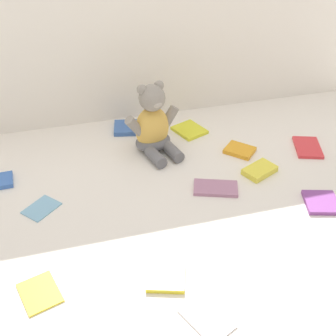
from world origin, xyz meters
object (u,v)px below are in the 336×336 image
book_case_0 (40,292)px  book_case_7 (260,170)px  book_case_8 (216,188)px  book_case_9 (166,277)px  book_case_10 (240,150)px  book_case_11 (128,128)px  book_case_3 (189,130)px  book_case_1 (41,208)px  book_case_2 (321,202)px  teddy_bear (153,126)px  book_case_4 (207,318)px  book_case_6 (308,147)px

book_case_0 → book_case_7: 0.76m
book_case_8 → book_case_9: size_ratio=1.46×
book_case_8 → book_case_9: book_case_9 is taller
book_case_10 → book_case_11: size_ratio=0.94×
book_case_9 → book_case_11: size_ratio=0.91×
book_case_3 → book_case_7: bearing=-86.8°
book_case_7 → book_case_9: (-0.40, -0.34, -0.00)m
book_case_7 → book_case_8: (-0.17, -0.04, -0.00)m
book_case_1 → book_case_2: 0.82m
teddy_bear → book_case_0: 0.67m
book_case_8 → book_case_4: bearing=-2.8°
book_case_6 → book_case_8: bearing=37.3°
book_case_11 → book_case_3: bearing=82.9°
book_case_10 → book_case_6: bearing=-54.6°
book_case_11 → book_case_0: bearing=-15.3°
book_case_10 → book_case_1: bearing=146.2°
book_case_11 → book_case_2: bearing=50.7°
book_case_1 → book_case_8: 0.52m
teddy_bear → book_case_7: (0.30, -0.23, -0.08)m
book_case_1 → book_case_0: bearing=135.9°
book_case_4 → book_case_9: 0.15m
teddy_bear → book_case_2: bearing=-60.4°
book_case_0 → book_case_8: 0.59m
book_case_3 → book_case_6: 0.42m
teddy_bear → book_case_3: bearing=12.3°
teddy_bear → book_case_1: 0.46m
book_case_1 → book_case_11: book_case_11 is taller
book_case_0 → book_case_10: 0.81m
book_case_10 → book_case_11: book_case_11 is taller
book_case_2 → book_case_6: book_case_2 is taller
book_case_8 → book_case_11: size_ratio=1.33×
book_case_1 → book_case_9: bearing=178.1°
book_case_1 → book_case_7: book_case_7 is taller
book_case_0 → teddy_bear: bearing=-143.8°
book_case_6 → book_case_7: (-0.22, -0.09, 0.00)m
book_case_3 → book_case_11: (-0.22, 0.07, 0.00)m
book_case_2 → book_case_6: bearing=-96.0°
teddy_bear → book_case_4: bearing=-108.5°
book_case_3 → book_case_10: (0.13, -0.18, 0.00)m
book_case_9 → book_case_11: 0.72m
book_case_6 → book_case_7: size_ratio=1.22×
book_case_11 → book_case_9: bearing=7.8°
book_case_9 → book_case_8: bearing=-21.0°
book_case_1 → book_case_9: size_ratio=1.05×
book_case_1 → book_case_2: (0.79, -0.19, 0.00)m
book_case_2 → book_case_7: bearing=-43.8°
teddy_bear → book_case_0: bearing=-141.7°
teddy_bear → book_case_2: 0.59m
book_case_11 → book_case_10: bearing=65.4°
book_case_2 → book_case_8: 0.31m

